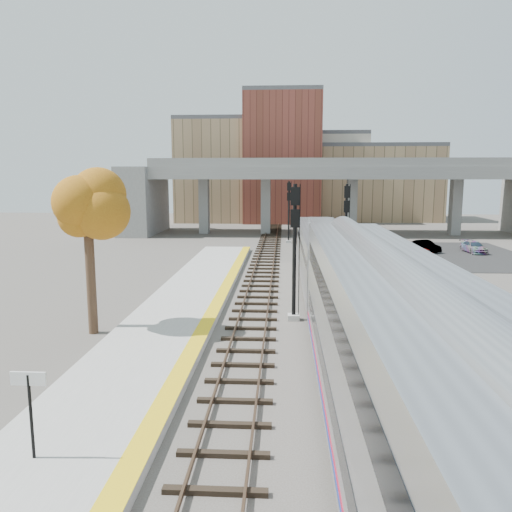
% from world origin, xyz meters
% --- Properties ---
extents(ground, '(160.00, 160.00, 0.00)m').
position_xyz_m(ground, '(0.00, 0.00, 0.00)').
color(ground, '#47423D').
rests_on(ground, ground).
extents(platform, '(4.50, 60.00, 0.35)m').
position_xyz_m(platform, '(-7.25, 0.00, 0.17)').
color(platform, '#9E9E99').
rests_on(platform, ground).
extents(yellow_strip, '(0.70, 60.00, 0.01)m').
position_xyz_m(yellow_strip, '(-5.35, 0.00, 0.35)').
color(yellow_strip, yellow).
rests_on(yellow_strip, platform).
extents(tracks, '(10.70, 95.00, 0.25)m').
position_xyz_m(tracks, '(0.93, 12.50, 0.08)').
color(tracks, black).
rests_on(tracks, ground).
extents(overpass, '(54.00, 12.00, 9.50)m').
position_xyz_m(overpass, '(4.92, 45.00, 5.81)').
color(overpass, slate).
rests_on(overpass, ground).
extents(buildings_far, '(43.00, 21.00, 20.60)m').
position_xyz_m(buildings_far, '(1.26, 66.57, 7.88)').
color(buildings_far, tan).
rests_on(buildings_far, ground).
extents(parking_lot, '(14.00, 18.00, 0.04)m').
position_xyz_m(parking_lot, '(14.00, 28.00, 0.02)').
color(parking_lot, black).
rests_on(parking_lot, ground).
extents(locomotive, '(3.02, 19.05, 4.10)m').
position_xyz_m(locomotive, '(1.00, 13.37, 2.28)').
color(locomotive, '#A8AAB2').
rests_on(locomotive, ground).
extents(coach, '(3.03, 25.00, 5.00)m').
position_xyz_m(coach, '(1.00, -9.24, 2.80)').
color(coach, '#A8AAB2').
rests_on(coach, ground).
extents(signal_mast_near, '(0.60, 0.64, 6.99)m').
position_xyz_m(signal_mast_near, '(-1.10, 5.52, 3.46)').
color(signal_mast_near, '#9E9E99').
rests_on(signal_mast_near, ground).
extents(signal_mast_mid, '(0.60, 0.64, 6.81)m').
position_xyz_m(signal_mast_mid, '(3.00, 17.99, 3.33)').
color(signal_mast_mid, '#9E9E99').
rests_on(signal_mast_mid, ground).
extents(signal_mast_far, '(0.60, 0.64, 6.83)m').
position_xyz_m(signal_mast_far, '(-1.10, 35.76, 3.35)').
color(signal_mast_far, '#9E9E99').
rests_on(signal_mast_far, ground).
extents(station_sign, '(0.90, 0.08, 2.27)m').
position_xyz_m(station_sign, '(-7.89, -8.18, 1.98)').
color(station_sign, black).
rests_on(station_sign, platform).
extents(tree, '(3.60, 3.60, 8.16)m').
position_xyz_m(tree, '(-10.63, 2.89, 6.05)').
color(tree, '#382619').
rests_on(tree, ground).
extents(car_a, '(1.58, 3.27, 1.08)m').
position_xyz_m(car_a, '(10.72, 24.66, 0.58)').
color(car_a, '#99999E').
rests_on(car_a, parking_lot).
extents(car_b, '(2.54, 3.57, 1.12)m').
position_xyz_m(car_b, '(12.23, 29.79, 0.60)').
color(car_b, '#99999E').
rests_on(car_b, parking_lot).
extents(car_c, '(1.81, 3.86, 1.09)m').
position_xyz_m(car_c, '(16.78, 29.48, 0.59)').
color(car_c, '#99999E').
rests_on(car_c, parking_lot).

